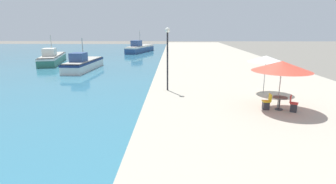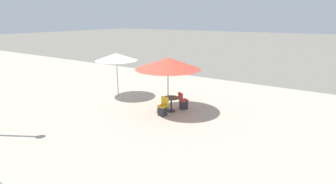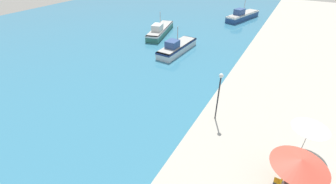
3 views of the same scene
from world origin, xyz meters
name	(u,v)px [view 3 (image 3 of 3)]	position (x,y,z in m)	size (l,w,h in m)	color
water_basin	(113,24)	(-28.00, 37.00, 0.02)	(56.00, 90.00, 0.04)	teal
quay_promenade	(305,57)	(8.00, 37.00, 0.31)	(16.00, 90.00, 0.62)	#BCB29E
fishing_boat_near	(177,47)	(-9.33, 30.20, 0.82)	(2.70, 8.67, 3.92)	silver
fishing_boat_mid	(160,30)	(-15.85, 36.07, 0.84)	(4.65, 10.44, 4.05)	#33705B
fishing_boat_far	(242,15)	(-5.25, 53.88, 0.92)	(5.13, 10.76, 4.49)	navy
cafe_umbrella_pink	(300,163)	(7.85, 12.65, 3.09)	(3.27, 3.27, 2.76)	#B7B7B7
cafe_umbrella_white	(312,126)	(8.36, 16.64, 3.04)	(2.51, 2.51, 2.64)	#B7B7B7
cafe_chair_right	(277,182)	(7.14, 12.49, 0.95)	(0.44, 0.41, 0.91)	#2D2D33
lamppost	(219,89)	(1.39, 17.09, 3.71)	(0.36, 0.36, 4.56)	#232328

